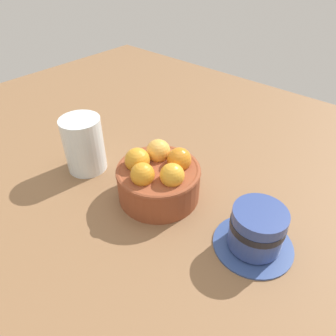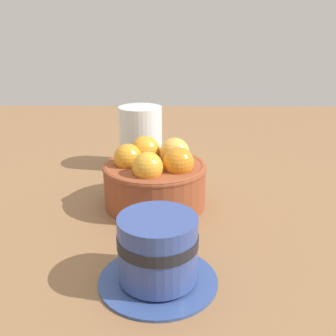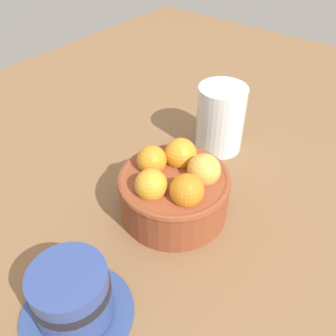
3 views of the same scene
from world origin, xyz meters
The scene contains 4 objects.
ground_plane centered at (0.00, 0.00, -2.05)cm, with size 142.13×115.62×4.10cm, color brown.
terracotta_bowl centered at (0.05, -0.03, 4.11)cm, with size 14.40×14.40×9.13cm.
coffee_cup centered at (-18.15, -1.14, 3.44)cm, with size 11.98×11.98×7.15cm.
water_glass centered at (16.25, 3.27, 5.40)cm, with size 7.55×7.55×10.80cm, color silver.
Camera 3 is at (-27.95, -21.02, 36.93)cm, focal length 39.55 mm.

